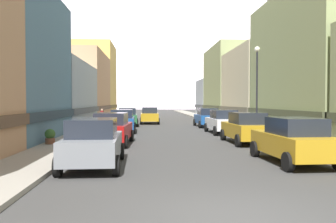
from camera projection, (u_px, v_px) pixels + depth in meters
name	position (u px, v px, depth m)	size (l,w,h in m)	color
ground_plane	(236.00, 217.00, 7.29)	(400.00, 400.00, 0.00)	#393939
sidewalk_left	(110.00, 121.00, 41.85)	(2.50, 100.00, 0.15)	gray
sidewalk_right	(214.00, 121.00, 42.58)	(2.50, 100.00, 0.15)	gray
storefront_left_2	(38.00, 96.00, 32.85)	(9.49, 13.25, 6.04)	#99A5B2
storefront_left_3	(78.00, 88.00, 46.48)	(7.38, 13.99, 8.76)	tan
storefront_left_4	(94.00, 81.00, 58.86)	(6.90, 10.86, 11.90)	#D8B259
storefront_right_1	(322.00, 66.00, 25.42)	(6.83, 13.64, 10.23)	#8C9966
storefront_right_2	(277.00, 88.00, 38.80)	(10.23, 12.12, 8.15)	beige
storefront_right_3	(233.00, 84.00, 52.11)	(7.04, 13.75, 10.37)	#8C9966
storefront_right_4	(218.00, 98.00, 63.96)	(7.34, 9.06, 6.31)	#99A5B2
car_left_0	(93.00, 143.00, 12.80)	(2.15, 4.44, 1.78)	slate
car_left_1	(112.00, 129.00, 19.54)	(2.26, 4.49, 1.78)	#9E1111
car_left_2	(122.00, 121.00, 27.41)	(2.15, 4.44, 1.78)	#19478C
car_left_3	(127.00, 117.00, 34.55)	(2.22, 4.47, 1.78)	#265933
car_right_0	(293.00, 140.00, 13.62)	(2.21, 4.47, 1.78)	#B28419
car_right_1	(246.00, 128.00, 20.12)	(2.16, 4.45, 1.78)	#B28419
car_right_2	(223.00, 122.00, 26.34)	(2.18, 4.45, 1.78)	silver
car_right_3	(207.00, 117.00, 33.32)	(2.12, 4.43, 1.78)	#19478C
car_driving_0	(150.00, 115.00, 38.32)	(2.06, 4.40, 1.78)	#B28419
trash_bin_right	(312.00, 137.00, 17.52)	(0.59, 0.59, 0.98)	#4C5156
potted_plant_1	(50.00, 136.00, 18.66)	(0.55, 0.55, 0.80)	brown
pedestrian_1	(102.00, 117.00, 34.17)	(0.36, 0.36, 1.55)	maroon
streetlamp_right	(257.00, 77.00, 23.09)	(0.36, 0.36, 5.86)	black
mountain_backdrop	(164.00, 18.00, 265.55)	(316.57, 316.57, 131.43)	silver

